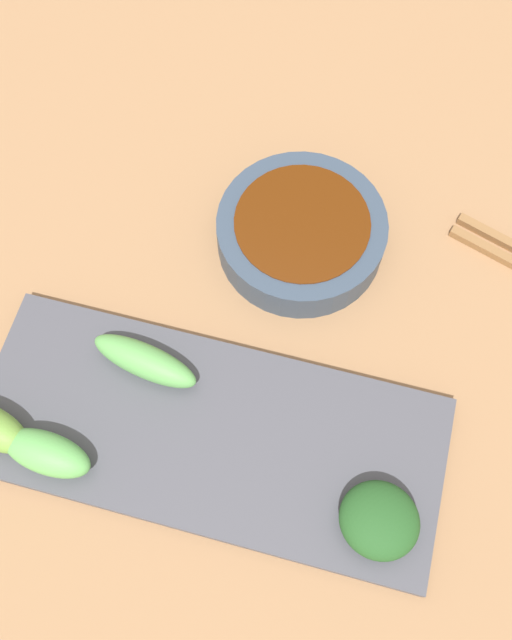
% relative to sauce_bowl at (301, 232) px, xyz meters
% --- Properties ---
extents(tabletop, '(2.10, 2.10, 0.02)m').
position_rel_sauce_bowl_xyz_m(tabletop, '(0.12, -0.03, -0.03)').
color(tabletop, '#9D754E').
rests_on(tabletop, ground).
extents(sauce_bowl, '(0.15, 0.15, 0.04)m').
position_rel_sauce_bowl_xyz_m(sauce_bowl, '(0.00, 0.00, 0.00)').
color(sauce_bowl, '#364659').
rests_on(sauce_bowl, tabletop).
extents(serving_plate, '(0.15, 0.37, 0.01)m').
position_rel_sauce_bowl_xyz_m(serving_plate, '(0.19, -0.03, -0.01)').
color(serving_plate, '#494B54').
rests_on(serving_plate, tabletop).
extents(broccoli_stalk_0, '(0.04, 0.09, 0.03)m').
position_rel_sauce_bowl_xyz_m(broccoli_stalk_0, '(0.15, -0.09, 0.01)').
color(broccoli_stalk_0, '#62AF58').
rests_on(broccoli_stalk_0, serving_plate).
extents(broccoli_stalk_1, '(0.04, 0.07, 0.03)m').
position_rel_sauce_bowl_xyz_m(broccoli_stalk_1, '(0.24, -0.14, 0.01)').
color(broccoli_stalk_1, '#63B75A').
rests_on(broccoli_stalk_1, serving_plate).
extents(broccoli_leafy_2, '(0.07, 0.07, 0.03)m').
position_rel_sauce_bowl_xyz_m(broccoli_leafy_2, '(0.22, 0.11, 0.01)').
color(broccoli_leafy_2, '#245423').
rests_on(broccoli_leafy_2, serving_plate).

